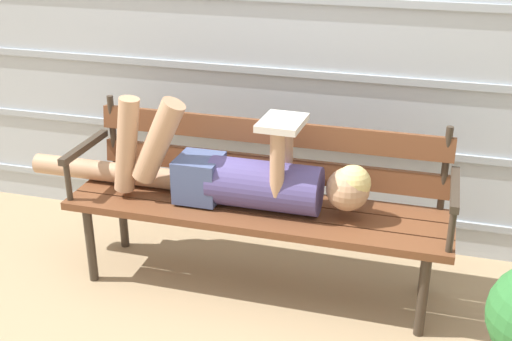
# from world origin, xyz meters

# --- Properties ---
(ground_plane) EXTENTS (12.00, 12.00, 0.00)m
(ground_plane) POSITION_xyz_m (0.00, 0.00, 0.00)
(ground_plane) COLOR tan
(house_siding) EXTENTS (4.95, 0.08, 2.18)m
(house_siding) POSITION_xyz_m (0.00, 0.74, 1.09)
(house_siding) COLOR #B2BCC6
(house_siding) RESTS_ON ground
(park_bench) EXTENTS (1.76, 0.45, 0.82)m
(park_bench) POSITION_xyz_m (0.00, 0.22, 0.47)
(park_bench) COLOR brown
(park_bench) RESTS_ON ground
(reclining_person) EXTENTS (1.68, 0.26, 0.51)m
(reclining_person) POSITION_xyz_m (-0.11, 0.15, 0.57)
(reclining_person) COLOR #514784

